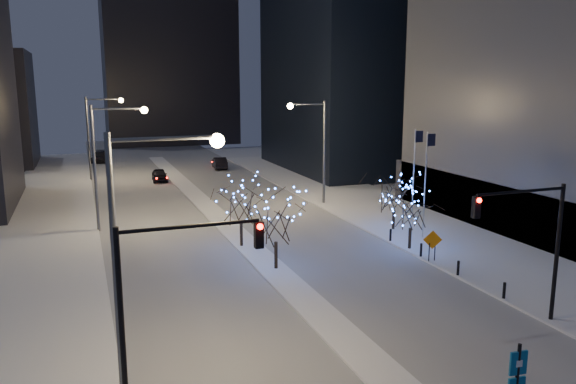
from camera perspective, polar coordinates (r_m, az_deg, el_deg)
name	(u,v)px	position (r m, az deg, el deg)	size (l,w,h in m)	color
ground	(374,368)	(24.87, 8.75, -17.23)	(160.00, 160.00, 0.00)	silver
road	(202,202)	(56.33, -8.75, -1.02)	(20.00, 130.00, 0.02)	#A1A5AF
median	(213,212)	(51.55, -7.61, -2.06)	(2.00, 80.00, 0.15)	silver
east_sidewalk	(416,224)	(48.26, 12.85, -3.15)	(10.00, 90.00, 0.15)	silver
west_sidewalk	(39,262)	(40.84, -23.95, -6.48)	(8.00, 90.00, 0.15)	silver
horizon_block	(168,32)	(112.66, -12.12, 15.62)	(24.00, 14.00, 42.00)	black
street_lamp_w_near	(142,225)	(21.74, -14.57, -3.24)	(4.40, 0.56, 10.00)	#595E66
street_lamp_w_mid	(108,150)	(46.35, -17.84, 4.09)	(4.40, 0.56, 10.00)	#595E66
street_lamp_w_far	(97,126)	(71.23, -18.84, 6.32)	(4.40, 0.56, 10.00)	#595E66
street_lamp_east	(316,139)	(53.57, 2.82, 5.45)	(3.90, 0.56, 10.00)	#595E66
traffic_signal_west	(166,285)	(20.40, -12.32, -9.21)	(5.26, 0.43, 7.00)	black
traffic_signal_east	(534,232)	(29.03, 23.71, -3.78)	(5.26, 0.43, 7.00)	black
flagpoles	(420,174)	(44.18, 13.28, 1.78)	(1.35, 2.60, 8.00)	silver
bollards	(439,258)	(37.57, 15.06, -6.54)	(0.16, 12.16, 0.90)	black
car_near	(160,175)	(69.09, -12.92, 1.68)	(1.72, 4.29, 1.46)	black
car_mid	(219,163)	(77.72, -6.97, 2.95)	(1.67, 4.79, 1.58)	black
car_far	(100,157)	(88.15, -18.54, 3.42)	(2.21, 5.43, 1.58)	black
holiday_tree_median_near	(276,218)	(34.97, -1.25, -2.62)	(5.45, 5.45, 5.19)	black
holiday_tree_median_far	(241,202)	(40.00, -4.82, -1.05)	(4.84, 4.84, 5.00)	black
holiday_tree_plaza_near	(411,211)	(40.24, 12.38, -1.91)	(4.32, 4.32, 4.19)	black
holiday_tree_plaza_far	(395,191)	(45.23, 10.77, 0.13)	(4.40, 4.40, 5.03)	black
wayfinding_sign	(517,383)	(20.58, 22.20, -17.54)	(0.63, 0.12, 3.54)	black
construction_sign	(432,243)	(38.10, 14.46, -5.00)	(1.19, 0.49, 2.08)	black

